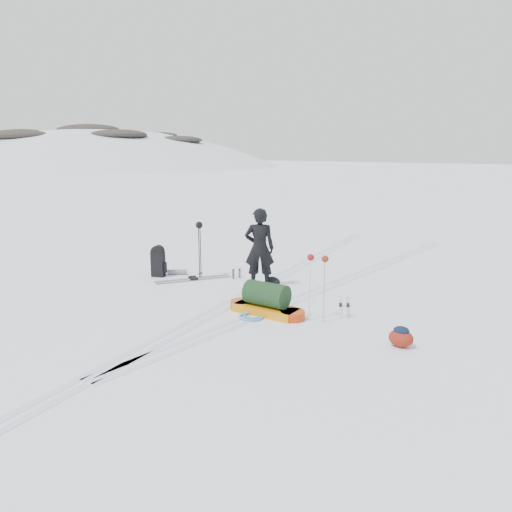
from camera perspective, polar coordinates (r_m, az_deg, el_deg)
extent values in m
plane|color=white|center=(11.62, -1.17, -4.47)|extent=(200.00, 200.00, 0.00)
ellipsoid|color=white|center=(108.64, -16.91, -11.71)|extent=(143.00, 121.00, 93.50)
ellipsoid|color=black|center=(99.65, -18.62, 13.48)|extent=(13.00, 10.00, 2.20)
ellipsoid|color=black|center=(85.18, -15.51, 13.19)|extent=(10.40, 8.00, 1.76)
ellipsoid|color=black|center=(112.87, -20.96, 12.63)|extent=(9.10, 7.00, 1.54)
ellipsoid|color=black|center=(91.21, -25.45, 12.30)|extent=(11.70, 9.00, 1.98)
ellipsoid|color=black|center=(99.38, -11.07, 13.37)|extent=(7.80, 6.00, 1.32)
ellipsoid|color=black|center=(101.20, -25.13, 12.54)|extent=(9.88, 7.60, 1.67)
ellipsoid|color=black|center=(86.84, -8.75, 12.97)|extent=(8.32, 6.40, 1.41)
ellipsoid|color=black|center=(111.74, -26.25, 11.85)|extent=(7.80, 6.00, 1.32)
cube|color=silver|center=(11.68, -1.67, -4.36)|extent=(1.40, 17.97, 0.01)
cube|color=silver|center=(11.56, -0.67, -4.54)|extent=(1.40, 17.97, 0.01)
cube|color=silver|center=(12.75, 8.60, -3.06)|extent=(2.09, 13.88, 0.01)
cube|color=silver|center=(12.66, 9.60, -3.21)|extent=(2.09, 13.88, 0.01)
imported|color=black|center=(11.97, 0.40, 0.87)|extent=(0.85, 0.76, 1.96)
cube|color=orange|center=(10.33, 1.21, -6.16)|extent=(1.37, 0.62, 0.17)
cylinder|color=red|center=(10.03, 4.21, -6.77)|extent=(0.51, 0.51, 0.17)
cylinder|color=#C64E0B|center=(10.66, -1.61, -5.57)|extent=(0.51, 0.51, 0.17)
cylinder|color=black|center=(10.23, 1.22, -4.39)|extent=(0.92, 0.53, 0.50)
cube|color=black|center=(13.42, -11.13, -0.94)|extent=(0.39, 0.34, 0.66)
cylinder|color=black|center=(13.35, -11.19, 0.51)|extent=(0.38, 0.32, 0.32)
cube|color=black|center=(13.40, -10.41, -1.35)|extent=(0.13, 0.18, 0.28)
cylinder|color=slate|center=(13.59, -8.98, -1.81)|extent=(0.50, 0.42, 0.14)
cylinder|color=black|center=(13.11, -6.35, 0.51)|extent=(0.03, 0.03, 1.38)
cylinder|color=black|center=(13.03, -6.52, 0.43)|extent=(0.03, 0.03, 1.38)
torus|color=black|center=(13.24, -6.29, -1.95)|extent=(0.13, 0.13, 0.01)
torus|color=black|center=(13.16, -6.46, -2.04)|extent=(0.13, 0.13, 0.01)
sphere|color=black|center=(12.94, -6.52, 3.54)|extent=(0.18, 0.18, 0.18)
cylinder|color=silver|center=(9.86, 6.18, -3.83)|extent=(0.03, 0.03, 1.26)
cylinder|color=#A9ABAF|center=(9.76, 7.79, -4.04)|extent=(0.03, 0.03, 1.26)
torus|color=#AFB2B7|center=(10.02, 6.11, -6.75)|extent=(0.11, 0.11, 0.01)
torus|color=silver|center=(9.92, 7.70, -6.99)|extent=(0.11, 0.11, 0.01)
sphere|color=maroon|center=(9.70, 6.27, -0.16)|extent=(0.14, 0.14, 0.14)
sphere|color=maroon|center=(9.60, 7.90, -0.33)|extent=(0.14, 0.14, 0.14)
cube|color=gray|center=(12.94, -7.08, -2.76)|extent=(1.24, 1.65, 0.02)
cube|color=gray|center=(13.12, -7.31, -2.55)|extent=(1.24, 1.65, 0.02)
cube|color=black|center=(12.93, -7.09, -2.61)|extent=(0.18, 0.20, 0.05)
cube|color=black|center=(13.12, -7.31, -2.40)|extent=(0.18, 0.20, 0.05)
cube|color=silver|center=(10.97, 9.63, -5.65)|extent=(0.67, 1.48, 0.01)
cube|color=#B9BBC0|center=(10.97, 10.46, -5.67)|extent=(0.67, 1.48, 0.01)
cube|color=black|center=(10.96, 9.64, -5.50)|extent=(0.12, 0.17, 0.04)
cube|color=black|center=(10.96, 10.46, -5.53)|extent=(0.12, 0.17, 0.04)
torus|color=#5390CB|center=(10.10, -0.53, -6.95)|extent=(0.63, 0.63, 0.05)
torus|color=#4F99C0|center=(10.12, -0.36, -6.82)|extent=(0.49, 0.49, 0.05)
ellipsoid|color=maroon|center=(9.03, 16.23, -9.00)|extent=(0.43, 0.33, 0.31)
ellipsoid|color=black|center=(8.98, 16.28, -8.18)|extent=(0.27, 0.22, 0.15)
cylinder|color=#54575B|center=(13.00, -2.61, -2.12)|extent=(0.08, 0.08, 0.23)
cylinder|color=slate|center=(13.11, -1.88, -2.04)|extent=(0.08, 0.08, 0.21)
cylinder|color=black|center=(12.97, -2.62, -1.57)|extent=(0.07, 0.07, 0.03)
cylinder|color=black|center=(13.08, -1.89, -1.53)|extent=(0.07, 0.07, 0.03)
ellipsoid|color=black|center=(12.27, 1.89, -2.95)|extent=(0.49, 0.44, 0.25)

